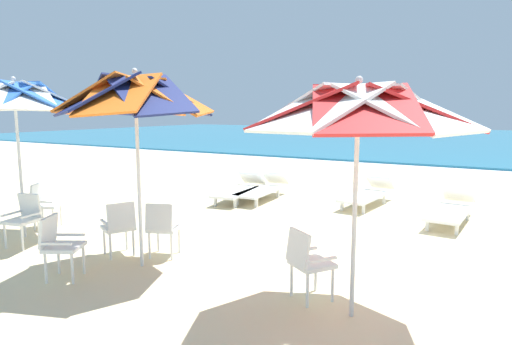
% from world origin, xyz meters
% --- Properties ---
extents(ground_plane, '(80.00, 80.00, 0.00)m').
position_xyz_m(ground_plane, '(0.00, 0.00, 0.00)').
color(ground_plane, beige).
extents(sea, '(80.00, 36.00, 0.10)m').
position_xyz_m(sea, '(0.00, 28.88, 0.05)').
color(sea, teal).
rests_on(sea, ground).
extents(surf_foam, '(80.00, 0.70, 0.01)m').
position_xyz_m(surf_foam, '(0.00, 10.58, 0.01)').
color(surf_foam, white).
rests_on(surf_foam, ground).
extents(beach_umbrella_0, '(2.45, 2.45, 2.60)m').
position_xyz_m(beach_umbrella_0, '(0.12, -3.14, 2.26)').
color(beach_umbrella_0, silver).
rests_on(beach_umbrella_0, ground).
extents(plastic_chair_0, '(0.62, 0.63, 0.87)m').
position_xyz_m(plastic_chair_0, '(-0.47, -3.01, 0.50)').
color(plastic_chair_0, white).
rests_on(plastic_chair_0, ground).
extents(beach_umbrella_1, '(2.20, 2.20, 2.83)m').
position_xyz_m(beach_umbrella_1, '(-3.01, -3.14, 2.42)').
color(beach_umbrella_1, silver).
rests_on(beach_umbrella_1, ground).
extents(plastic_chair_1, '(0.61, 0.60, 0.87)m').
position_xyz_m(plastic_chair_1, '(-3.61, -4.04, 0.50)').
color(plastic_chair_1, white).
rests_on(plastic_chair_1, ground).
extents(plastic_chair_2, '(0.57, 0.59, 0.87)m').
position_xyz_m(plastic_chair_2, '(-3.00, -2.70, 0.50)').
color(plastic_chair_2, white).
rests_on(plastic_chair_2, ground).
extents(plastic_chair_3, '(0.61, 0.59, 0.87)m').
position_xyz_m(plastic_chair_3, '(-3.61, -2.99, 0.50)').
color(plastic_chair_3, white).
rests_on(plastic_chair_3, ground).
extents(beach_umbrella_2, '(2.38, 2.38, 2.82)m').
position_xyz_m(beach_umbrella_2, '(-5.87, -3.11, 2.46)').
color(beach_umbrella_2, silver).
rests_on(beach_umbrella_2, ground).
extents(plastic_chair_4, '(0.53, 0.55, 0.87)m').
position_xyz_m(plastic_chair_4, '(-5.40, -3.39, 0.50)').
color(plastic_chair_4, white).
rests_on(plastic_chair_4, ground).
extents(plastic_chair_5, '(0.62, 0.61, 0.87)m').
position_xyz_m(plastic_chair_5, '(-6.13, -2.55, 0.50)').
color(plastic_chair_5, white).
rests_on(plastic_chair_5, ground).
extents(sun_lounger_0, '(0.78, 2.18, 0.62)m').
position_xyz_m(sun_lounger_0, '(0.64, 1.71, 0.28)').
color(sun_lounger_0, white).
rests_on(sun_lounger_0, ground).
extents(sun_lounger_1, '(0.87, 2.20, 0.62)m').
position_xyz_m(sun_lounger_1, '(-1.25, 2.50, 0.28)').
color(sun_lounger_1, white).
rests_on(sun_lounger_1, ground).
extents(sun_lounger_2, '(0.74, 2.18, 0.62)m').
position_xyz_m(sun_lounger_2, '(-3.76, 1.85, 0.28)').
color(sun_lounger_2, white).
rests_on(sun_lounger_2, ground).
extents(sun_lounger_3, '(0.93, 2.21, 0.62)m').
position_xyz_m(sun_lounger_3, '(-4.24, 1.54, 0.28)').
color(sun_lounger_3, white).
rests_on(sun_lounger_3, ground).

